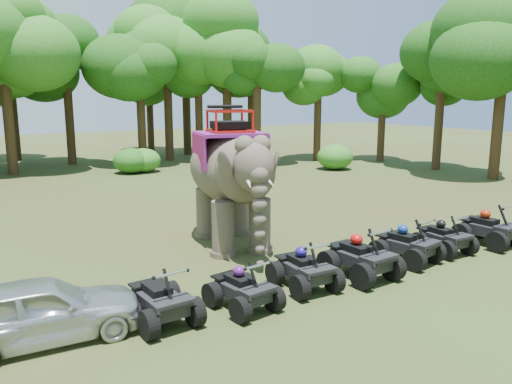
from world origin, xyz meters
TOP-DOWN VIEW (x-y plane):
  - ground at (0.00, 0.00)m, footprint 110.00×110.00m
  - elephant at (0.00, 2.64)m, footprint 3.38×5.48m
  - parked_car at (-6.16, -0.98)m, footprint 3.81×1.78m
  - atv_0 at (-3.96, -1.41)m, footprint 1.33×1.76m
  - atv_1 at (-2.19, -1.74)m, footprint 1.34×1.71m
  - atv_2 at (-0.33, -1.51)m, footprint 1.30×1.73m
  - atv_3 at (1.33, -1.69)m, footprint 1.44×1.92m
  - atv_4 at (3.29, -1.48)m, footprint 1.55×1.93m
  - atv_5 at (4.90, -1.48)m, footprint 1.24×1.65m
  - atv_6 at (6.76, -1.72)m, footprint 1.41×1.88m
  - tree_0 at (0.00, 24.76)m, footprint 6.24×6.24m
  - tree_1 at (3.91, 21.67)m, footprint 5.92×5.92m
  - tree_2 at (8.24, 21.90)m, footprint 5.65×5.65m
  - tree_3 at (10.29, 17.41)m, footprint 5.14×5.14m
  - tree_4 at (15.31, 17.31)m, footprint 5.05×5.05m
  - tree_5 at (18.98, 14.68)m, footprint 4.85×4.85m
  - tree_6 at (18.87, 9.81)m, footprint 5.35×5.35m
  - tree_7 at (18.53, 5.69)m, footprint 6.50×6.50m
  - tree_31 at (-3.99, 22.07)m, footprint 6.30×6.30m
  - tree_34 at (-4.01, 21.78)m, footprint 6.80×6.80m
  - tree_36 at (6.43, 23.10)m, footprint 6.84×6.84m
  - tree_37 at (-2.87, 29.18)m, footprint 5.87×5.87m
  - tree_38 at (7.11, 28.64)m, footprint 5.63×5.63m
  - tree_40 at (11.99, 20.84)m, footprint 5.91×5.91m
  - tree_41 at (9.61, 20.22)m, footprint 7.37×7.37m
  - tree_44 at (9.02, 25.72)m, footprint 7.39×7.39m

SIDE VIEW (x-z plane):
  - ground at x=0.00m, z-range 0.00..0.00m
  - atv_1 at x=-2.19m, z-range 0.00..1.17m
  - atv_5 at x=4.90m, z-range 0.00..1.19m
  - atv_2 at x=-0.33m, z-range 0.00..1.24m
  - atv_0 at x=-3.96m, z-range 0.00..1.25m
  - parked_car at x=-6.16m, z-range 0.00..1.26m
  - atv_4 at x=3.29m, z-range 0.00..1.29m
  - atv_6 at x=6.76m, z-range 0.00..1.35m
  - atv_3 at x=1.33m, z-range 0.00..1.38m
  - elephant at x=0.00m, z-range 0.00..4.28m
  - tree_5 at x=18.98m, z-range 0.00..6.93m
  - tree_4 at x=15.31m, z-range 0.00..7.22m
  - tree_3 at x=10.29m, z-range 0.00..7.34m
  - tree_6 at x=18.87m, z-range 0.00..7.64m
  - tree_38 at x=7.11m, z-range 0.00..8.04m
  - tree_2 at x=8.24m, z-range 0.00..8.07m
  - tree_37 at x=-2.87m, z-range 0.00..8.39m
  - tree_40 at x=11.99m, z-range 0.00..8.45m
  - tree_1 at x=3.91m, z-range 0.00..8.46m
  - tree_0 at x=0.00m, z-range 0.00..8.92m
  - tree_31 at x=-3.99m, z-range 0.00..9.01m
  - tree_7 at x=18.53m, z-range 0.00..9.29m
  - tree_34 at x=-4.01m, z-range 0.00..9.72m
  - tree_36 at x=6.43m, z-range 0.00..9.78m
  - tree_41 at x=9.61m, z-range 0.00..10.53m
  - tree_44 at x=9.02m, z-range 0.00..10.55m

